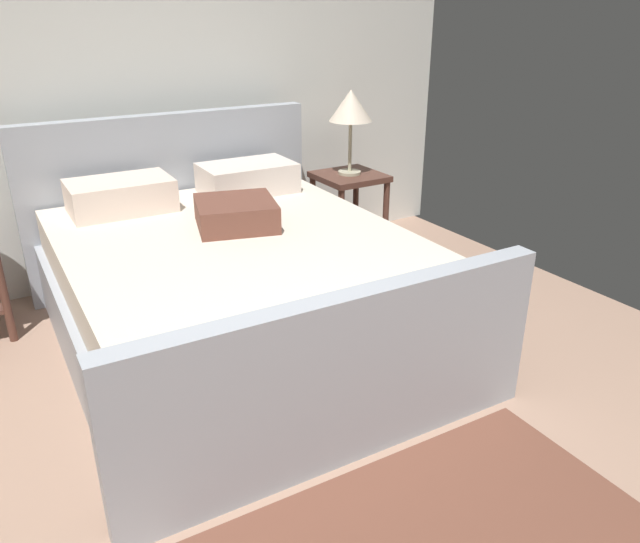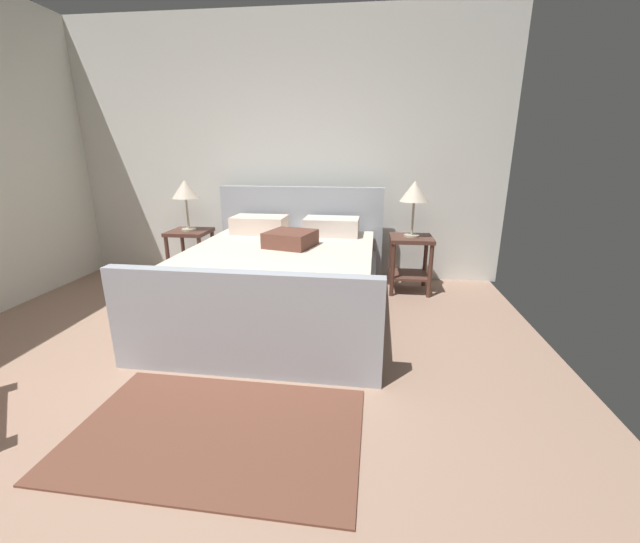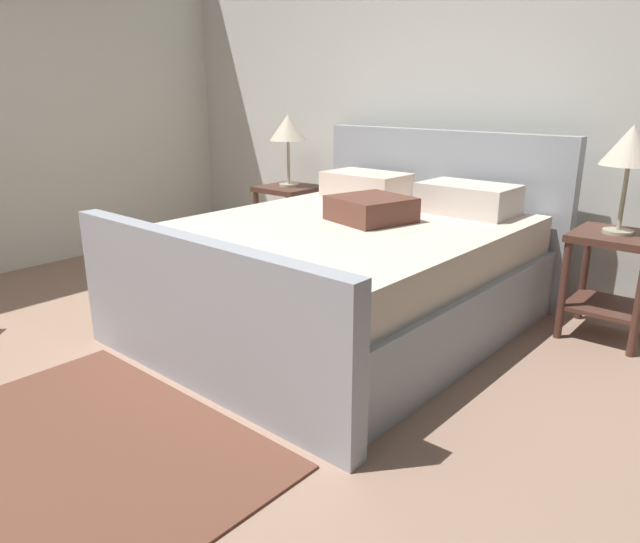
% 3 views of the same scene
% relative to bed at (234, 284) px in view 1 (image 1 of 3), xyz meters
% --- Properties ---
extents(wall_back, '(4.98, 0.12, 2.90)m').
position_rel_bed_xyz_m(wall_back, '(-0.21, 1.26, 1.11)').
color(wall_back, white).
rests_on(wall_back, ground).
extents(bed, '(1.89, 2.24, 1.09)m').
position_rel_bed_xyz_m(bed, '(0.00, 0.00, 0.00)').
color(bed, '#A3AAB4').
rests_on(bed, ground).
extents(nightstand_right, '(0.44, 0.44, 0.60)m').
position_rel_bed_xyz_m(nightstand_right, '(1.24, 0.77, 0.06)').
color(nightstand_right, '#543228').
rests_on(nightstand_right, ground).
extents(table_lamp_right, '(0.29, 0.29, 0.58)m').
position_rel_bed_xyz_m(table_lamp_right, '(1.24, 0.77, 0.71)').
color(table_lamp_right, '#B7B293').
rests_on(table_lamp_right, nightstand_right).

